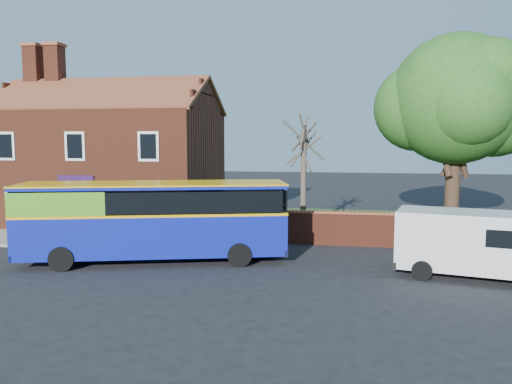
# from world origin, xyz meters

# --- Properties ---
(ground) EXTENTS (120.00, 120.00, 0.00)m
(ground) POSITION_xyz_m (0.00, 0.00, 0.00)
(ground) COLOR black
(ground) RESTS_ON ground
(pavement) EXTENTS (18.00, 3.50, 0.12)m
(pavement) POSITION_xyz_m (-7.00, 5.75, 0.06)
(pavement) COLOR gray
(pavement) RESTS_ON ground
(kerb) EXTENTS (18.00, 0.15, 0.14)m
(kerb) POSITION_xyz_m (-7.00, 4.00, 0.07)
(kerb) COLOR slate
(kerb) RESTS_ON ground
(grass_strip) EXTENTS (26.00, 12.00, 0.04)m
(grass_strip) POSITION_xyz_m (13.00, 13.00, 0.02)
(grass_strip) COLOR #426B28
(grass_strip) RESTS_ON ground
(shop_building) EXTENTS (12.30, 8.13, 10.50)m
(shop_building) POSITION_xyz_m (-7.02, 11.50, 3.41)
(shop_building) COLOR brown
(shop_building) RESTS_ON ground
(boundary_wall) EXTENTS (22.00, 0.38, 1.60)m
(boundary_wall) POSITION_xyz_m (13.00, 7.00, 0.81)
(boundary_wall) COLOR maroon
(boundary_wall) RESTS_ON ground
(bus) EXTENTS (10.87, 5.39, 3.21)m
(bus) POSITION_xyz_m (-1.17, 2.52, 1.82)
(bus) COLOR #0E1A9A
(bus) RESTS_ON ground
(van_near) EXTENTS (5.77, 3.32, 2.38)m
(van_near) POSITION_xyz_m (11.39, 2.15, 1.33)
(van_near) COLOR silver
(van_near) RESTS_ON ground
(large_tree) EXTENTS (8.52, 6.74, 10.39)m
(large_tree) POSITION_xyz_m (12.43, 11.37, 6.80)
(large_tree) COLOR black
(large_tree) RESTS_ON ground
(bare_tree) EXTENTS (2.24, 2.67, 5.97)m
(bare_tree) POSITION_xyz_m (4.59, 10.17, 3.06)
(bare_tree) COLOR #4C4238
(bare_tree) RESTS_ON ground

